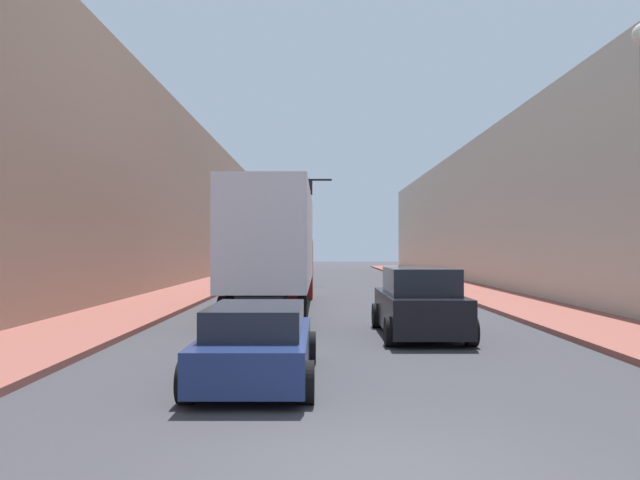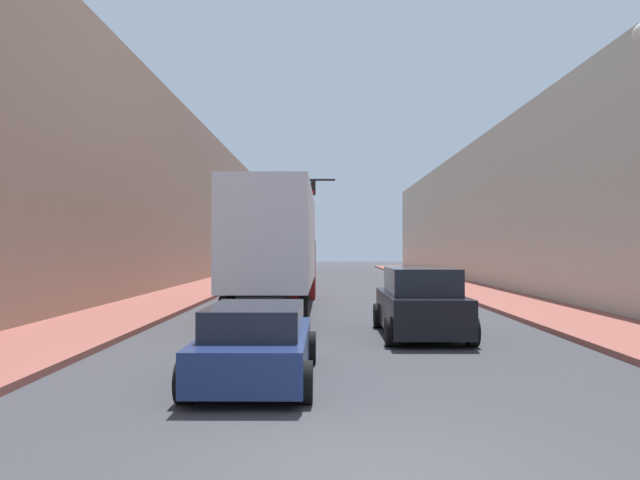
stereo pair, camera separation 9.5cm
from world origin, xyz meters
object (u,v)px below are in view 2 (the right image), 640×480
at_px(suv_car, 420,304).
at_px(traffic_signal_gantry, 270,207).
at_px(sedan_car, 257,344).
at_px(semi_truck, 279,245).

bearing_deg(suv_car, traffic_signal_gantry, 104.52).
relative_size(suv_car, traffic_signal_gantry, 0.68).
distance_m(sedan_car, suv_car, 6.63).
height_order(semi_truck, traffic_signal_gantry, traffic_signal_gantry).
xyz_separation_m(semi_truck, suv_car, (4.19, -6.46, -1.57)).
height_order(semi_truck, sedan_car, semi_truck).
bearing_deg(sedan_car, suv_car, 55.99).
height_order(sedan_car, traffic_signal_gantry, traffic_signal_gantry).
distance_m(semi_truck, suv_car, 7.86).
height_order(sedan_car, suv_car, suv_car).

